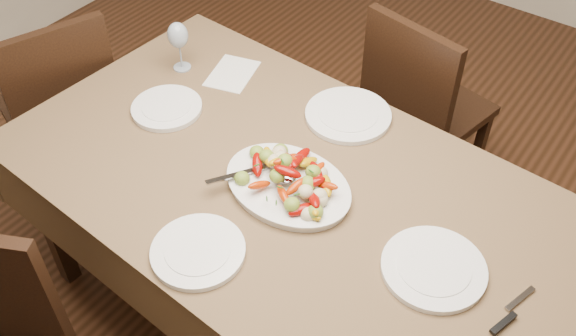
% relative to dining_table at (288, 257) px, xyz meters
% --- Properties ---
extents(dining_table, '(1.90, 1.15, 0.76)m').
position_rel_dining_table_xyz_m(dining_table, '(0.00, 0.00, 0.00)').
color(dining_table, brown).
rests_on(dining_table, ground).
extents(chair_far, '(0.49, 0.49, 0.95)m').
position_rel_dining_table_xyz_m(chair_far, '(0.06, 0.92, 0.10)').
color(chair_far, black).
rests_on(chair_far, ground).
extents(chair_left, '(0.53, 0.53, 0.95)m').
position_rel_dining_table_xyz_m(chair_left, '(-1.20, 0.01, 0.10)').
color(chair_left, black).
rests_on(chair_left, ground).
extents(serving_platter, '(0.42, 0.32, 0.02)m').
position_rel_dining_table_xyz_m(serving_platter, '(0.02, -0.02, 0.39)').
color(serving_platter, white).
rests_on(serving_platter, dining_table).
extents(roasted_vegetables, '(0.34, 0.24, 0.09)m').
position_rel_dining_table_xyz_m(roasted_vegetables, '(0.02, -0.02, 0.45)').
color(roasted_vegetables, '#7A0702').
rests_on(roasted_vegetables, serving_platter).
extents(serving_spoon, '(0.28, 0.18, 0.03)m').
position_rel_dining_table_xyz_m(serving_spoon, '(-0.05, -0.06, 0.43)').
color(serving_spoon, '#9EA0A8').
rests_on(serving_spoon, serving_platter).
extents(plate_left, '(0.25, 0.25, 0.02)m').
position_rel_dining_table_xyz_m(plate_left, '(-0.55, 0.03, 0.39)').
color(plate_left, white).
rests_on(plate_left, dining_table).
extents(plate_right, '(0.29, 0.29, 0.02)m').
position_rel_dining_table_xyz_m(plate_right, '(0.52, -0.04, 0.39)').
color(plate_right, white).
rests_on(plate_right, dining_table).
extents(plate_far, '(0.30, 0.30, 0.02)m').
position_rel_dining_table_xyz_m(plate_far, '(-0.02, 0.38, 0.39)').
color(plate_far, white).
rests_on(plate_far, dining_table).
extents(plate_near, '(0.27, 0.27, 0.02)m').
position_rel_dining_table_xyz_m(plate_near, '(-0.04, -0.37, 0.39)').
color(plate_near, white).
rests_on(plate_near, dining_table).
extents(wine_glass, '(0.08, 0.08, 0.20)m').
position_rel_dining_table_xyz_m(wine_glass, '(-0.68, 0.25, 0.48)').
color(wine_glass, '#8C99A5').
rests_on(wine_glass, dining_table).
extents(menu_card, '(0.20, 0.24, 0.00)m').
position_rel_dining_table_xyz_m(menu_card, '(-0.50, 0.33, 0.38)').
color(menu_card, silver).
rests_on(menu_card, dining_table).
extents(table_knife, '(0.07, 0.20, 0.01)m').
position_rel_dining_table_xyz_m(table_knife, '(0.74, -0.04, 0.38)').
color(table_knife, '#9EA0A8').
rests_on(table_knife, dining_table).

